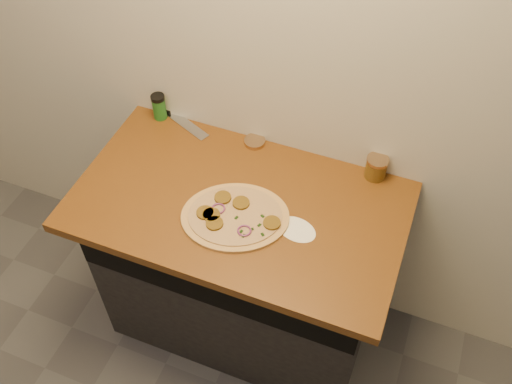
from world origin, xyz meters
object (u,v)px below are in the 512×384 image
at_px(pizza, 234,216).
at_px(chefs_knife, 173,114).
at_px(salsa_jar, 376,167).
at_px(spice_shaker, 159,107).

bearing_deg(pizza, chefs_knife, 137.68).
relative_size(pizza, chefs_knife, 1.49).
xyz_separation_m(salsa_jar, spice_shaker, (-0.90, 0.00, 0.01)).
bearing_deg(spice_shaker, pizza, -37.63).
distance_m(pizza, chefs_knife, 0.60).
xyz_separation_m(chefs_knife, salsa_jar, (0.86, -0.03, 0.04)).
xyz_separation_m(pizza, chefs_knife, (-0.45, 0.41, -0.00)).
distance_m(pizza, spice_shaker, 0.62).
height_order(chefs_knife, salsa_jar, salsa_jar).
height_order(pizza, chefs_knife, pizza).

